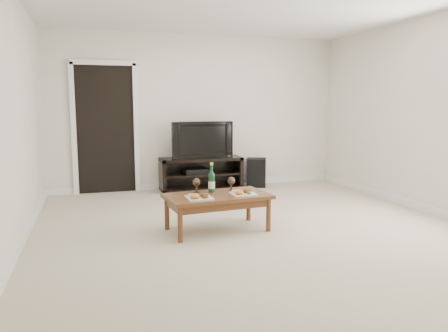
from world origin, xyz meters
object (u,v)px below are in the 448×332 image
media_console (201,174)px  television (201,139)px  coffee_table (217,212)px  subwoofer (256,172)px

media_console → television: (0.00, 0.00, 0.58)m
media_console → coffee_table: (-0.40, -2.40, -0.07)m
media_console → television: 0.58m
media_console → coffee_table: 2.43m
television → coffee_table: size_ratio=0.90×
subwoofer → coffee_table: bearing=-98.2°
media_console → television: bearing=0.0°
television → subwoofer: size_ratio=2.13×
television → subwoofer: 1.17m
media_console → subwoofer: size_ratio=2.77×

